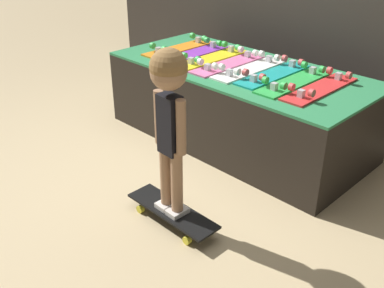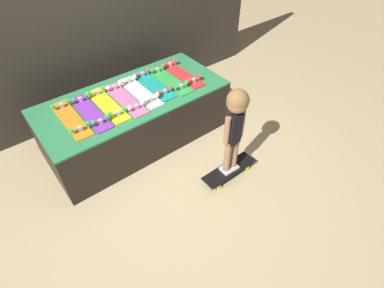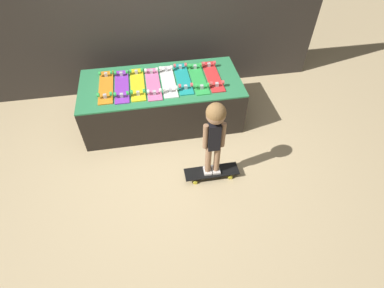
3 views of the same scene
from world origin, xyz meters
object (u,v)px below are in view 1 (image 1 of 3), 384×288
(skateboard_green_on_rack, at_px, (294,81))
(skateboard_on_floor, at_px, (172,212))
(skateboard_orange_on_rack, at_px, (179,47))
(skateboard_yellow_on_rack, at_px, (212,57))
(skateboard_purple_on_rack, at_px, (194,52))
(child, at_px, (169,103))
(skateboard_pink_on_rack, at_px, (228,63))
(skateboard_white_on_rack, at_px, (250,68))
(skateboard_red_on_rack, at_px, (320,87))
(skateboard_teal_on_rack, at_px, (274,73))

(skateboard_green_on_rack, distance_m, skateboard_on_floor, 1.30)
(skateboard_orange_on_rack, height_order, skateboard_yellow_on_rack, same)
(skateboard_purple_on_rack, height_order, child, child)
(skateboard_orange_on_rack, xyz_separation_m, skateboard_pink_on_rack, (0.61, -0.03, 0.00))
(skateboard_white_on_rack, relative_size, skateboard_on_floor, 1.12)
(skateboard_yellow_on_rack, xyz_separation_m, skateboard_green_on_rack, (0.81, -0.01, 0.00))
(skateboard_white_on_rack, relative_size, skateboard_green_on_rack, 1.00)
(skateboard_yellow_on_rack, bearing_deg, skateboard_red_on_rack, 0.66)
(skateboard_green_on_rack, distance_m, skateboard_red_on_rack, 0.20)
(skateboard_orange_on_rack, height_order, skateboard_teal_on_rack, same)
(skateboard_pink_on_rack, bearing_deg, skateboard_orange_on_rack, 176.84)
(skateboard_yellow_on_rack, relative_size, child, 0.72)
(skateboard_red_on_rack, bearing_deg, skateboard_white_on_rack, -178.64)
(skateboard_pink_on_rack, distance_m, skateboard_teal_on_rack, 0.41)
(skateboard_white_on_rack, relative_size, skateboard_teal_on_rack, 1.00)
(skateboard_yellow_on_rack, relative_size, skateboard_green_on_rack, 1.00)
(skateboard_orange_on_rack, xyz_separation_m, skateboard_teal_on_rack, (1.02, 0.02, 0.00))
(skateboard_pink_on_rack, height_order, skateboard_red_on_rack, same)
(skateboard_yellow_on_rack, distance_m, skateboard_white_on_rack, 0.41)
(skateboard_yellow_on_rack, height_order, skateboard_white_on_rack, same)
(skateboard_white_on_rack, xyz_separation_m, skateboard_red_on_rack, (0.61, 0.01, 0.00))
(skateboard_pink_on_rack, bearing_deg, skateboard_teal_on_rack, 7.15)
(skateboard_on_floor, relative_size, child, 0.64)
(skateboard_on_floor, bearing_deg, skateboard_purple_on_rack, 129.97)
(skateboard_white_on_rack, bearing_deg, skateboard_purple_on_rack, -179.17)
(skateboard_teal_on_rack, bearing_deg, skateboard_white_on_rack, -171.72)
(skateboard_teal_on_rack, relative_size, skateboard_green_on_rack, 1.00)
(skateboard_teal_on_rack, xyz_separation_m, skateboard_on_floor, (0.16, -1.20, -0.58))
(skateboard_orange_on_rack, distance_m, child, 1.67)
(skateboard_orange_on_rack, distance_m, skateboard_red_on_rack, 1.42)
(skateboard_red_on_rack, bearing_deg, skateboard_orange_on_rack, -179.91)
(skateboard_orange_on_rack, distance_m, skateboard_pink_on_rack, 0.61)
(skateboard_red_on_rack, height_order, child, child)
(skateboard_red_on_rack, relative_size, child, 0.72)
(skateboard_on_floor, distance_m, child, 0.73)
(skateboard_teal_on_rack, xyz_separation_m, skateboard_green_on_rack, (0.20, -0.03, 0.00))
(skateboard_orange_on_rack, xyz_separation_m, skateboard_on_floor, (1.17, -1.18, -0.58))
(skateboard_yellow_on_rack, bearing_deg, skateboard_green_on_rack, -0.43)
(skateboard_pink_on_rack, height_order, skateboard_on_floor, skateboard_pink_on_rack)
(skateboard_white_on_rack, distance_m, skateboard_red_on_rack, 0.61)
(skateboard_pink_on_rack, distance_m, skateboard_white_on_rack, 0.20)
(skateboard_red_on_rack, bearing_deg, skateboard_pink_on_rack, -177.47)
(skateboard_pink_on_rack, bearing_deg, skateboard_green_on_rack, 1.70)
(skateboard_pink_on_rack, bearing_deg, child, -63.80)
(skateboard_orange_on_rack, bearing_deg, skateboard_purple_on_rack, -5.93)
(skateboard_pink_on_rack, xyz_separation_m, skateboard_red_on_rack, (0.81, 0.04, 0.00))
(skateboard_pink_on_rack, xyz_separation_m, skateboard_green_on_rack, (0.61, 0.02, 0.00))
(skateboard_purple_on_rack, relative_size, skateboard_pink_on_rack, 1.00)
(skateboard_yellow_on_rack, bearing_deg, skateboard_purple_on_rack, -176.73)
(child, bearing_deg, skateboard_orange_on_rack, 136.83)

